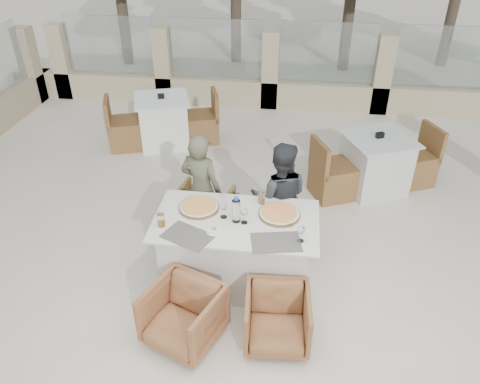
# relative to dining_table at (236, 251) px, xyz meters

# --- Properties ---
(ground) EXTENTS (80.00, 80.00, 0.00)m
(ground) POSITION_rel_dining_table_xyz_m (-0.02, -0.05, -0.39)
(ground) COLOR beige
(ground) RESTS_ON ground
(sand_patch) EXTENTS (30.00, 16.00, 0.01)m
(sand_patch) POSITION_rel_dining_table_xyz_m (-0.02, 13.95, -0.38)
(sand_patch) COLOR beige
(sand_patch) RESTS_ON ground
(perimeter_wall_far) EXTENTS (10.00, 0.34, 1.60)m
(perimeter_wall_far) POSITION_rel_dining_table_xyz_m (-0.02, 4.75, 0.42)
(perimeter_wall_far) COLOR #C6B68C
(perimeter_wall_far) RESTS_ON ground
(dining_table) EXTENTS (1.60, 0.90, 0.77)m
(dining_table) POSITION_rel_dining_table_xyz_m (0.00, 0.00, 0.00)
(dining_table) COLOR silver
(dining_table) RESTS_ON ground
(placemat_near_left) EXTENTS (0.53, 0.46, 0.00)m
(placemat_near_left) POSITION_rel_dining_table_xyz_m (-0.41, -0.31, 0.39)
(placemat_near_left) COLOR #5D5850
(placemat_near_left) RESTS_ON dining_table
(placemat_near_right) EXTENTS (0.50, 0.38, 0.00)m
(placemat_near_right) POSITION_rel_dining_table_xyz_m (0.41, -0.29, 0.39)
(placemat_near_right) COLOR #5E5951
(placemat_near_right) RESTS_ON dining_table
(pizza_left) EXTENTS (0.51, 0.51, 0.05)m
(pizza_left) POSITION_rel_dining_table_xyz_m (-0.39, 0.14, 0.41)
(pizza_left) COLOR orange
(pizza_left) RESTS_ON dining_table
(pizza_right) EXTENTS (0.54, 0.54, 0.05)m
(pizza_right) POSITION_rel_dining_table_xyz_m (0.41, 0.13, 0.41)
(pizza_right) COLOR #E24F1E
(pizza_right) RESTS_ON dining_table
(water_bottle) EXTENTS (0.10, 0.10, 0.28)m
(water_bottle) POSITION_rel_dining_table_xyz_m (0.00, -0.02, 0.52)
(water_bottle) COLOR silver
(water_bottle) RESTS_ON dining_table
(wine_glass_centre) EXTENTS (0.08, 0.08, 0.18)m
(wine_glass_centre) POSITION_rel_dining_table_xyz_m (-0.13, 0.03, 0.48)
(wine_glass_centre) COLOR silver
(wine_glass_centre) RESTS_ON dining_table
(wine_glass_near) EXTENTS (0.09, 0.09, 0.18)m
(wine_glass_near) POSITION_rel_dining_table_xyz_m (0.09, -0.03, 0.48)
(wine_glass_near) COLOR white
(wine_glass_near) RESTS_ON dining_table
(wine_glass_corner) EXTENTS (0.10, 0.10, 0.18)m
(wine_glass_corner) POSITION_rel_dining_table_xyz_m (0.62, -0.25, 0.48)
(wine_glass_corner) COLOR white
(wine_glass_corner) RESTS_ON dining_table
(beer_glass_left) EXTENTS (0.07, 0.07, 0.14)m
(beer_glass_left) POSITION_rel_dining_table_xyz_m (-0.69, -0.18, 0.45)
(beer_glass_left) COLOR orange
(beer_glass_left) RESTS_ON dining_table
(beer_glass_right) EXTENTS (0.08, 0.08, 0.13)m
(beer_glass_right) POSITION_rel_dining_table_xyz_m (0.22, 0.32, 0.45)
(beer_glass_right) COLOR orange
(beer_glass_right) RESTS_ON dining_table
(olive_dish) EXTENTS (0.13, 0.13, 0.04)m
(olive_dish) POSITION_rel_dining_table_xyz_m (-0.18, -0.21, 0.41)
(olive_dish) COLOR white
(olive_dish) RESTS_ON dining_table
(armchair_far_left) EXTENTS (0.73, 0.74, 0.57)m
(armchair_far_left) POSITION_rel_dining_table_xyz_m (-0.49, 0.75, -0.10)
(armchair_far_left) COLOR olive
(armchair_far_left) RESTS_ON ground
(armchair_far_right) EXTENTS (0.85, 0.86, 0.62)m
(armchair_far_right) POSITION_rel_dining_table_xyz_m (0.31, 0.54, -0.07)
(armchair_far_right) COLOR brown
(armchair_far_right) RESTS_ON ground
(armchair_near_left) EXTENTS (0.79, 0.80, 0.57)m
(armchair_near_left) POSITION_rel_dining_table_xyz_m (-0.36, -0.82, -0.10)
(armchair_near_left) COLOR #975E37
(armchair_near_left) RESTS_ON ground
(armchair_near_right) EXTENTS (0.61, 0.62, 0.53)m
(armchair_near_right) POSITION_rel_dining_table_xyz_m (0.46, -0.73, -0.12)
(armchair_near_right) COLOR brown
(armchair_near_right) RESTS_ON ground
(diner_left) EXTENTS (0.56, 0.46, 1.34)m
(diner_left) POSITION_rel_dining_table_xyz_m (-0.48, 0.65, 0.28)
(diner_left) COLOR #575A41
(diner_left) RESTS_ON ground
(diner_right) EXTENTS (0.66, 0.52, 1.31)m
(diner_right) POSITION_rel_dining_table_xyz_m (0.39, 0.60, 0.27)
(diner_right) COLOR #313336
(diner_right) RESTS_ON ground
(bg_table_a) EXTENTS (1.81, 1.29, 0.77)m
(bg_table_a) POSITION_rel_dining_table_xyz_m (-1.57, 2.98, 0.00)
(bg_table_a) COLOR white
(bg_table_a) RESTS_ON ground
(bg_table_b) EXTENTS (1.83, 1.41, 0.77)m
(bg_table_b) POSITION_rel_dining_table_xyz_m (1.60, 2.02, 0.00)
(bg_table_b) COLOR silver
(bg_table_b) RESTS_ON ground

